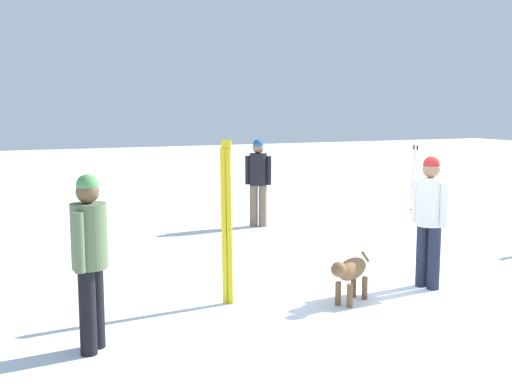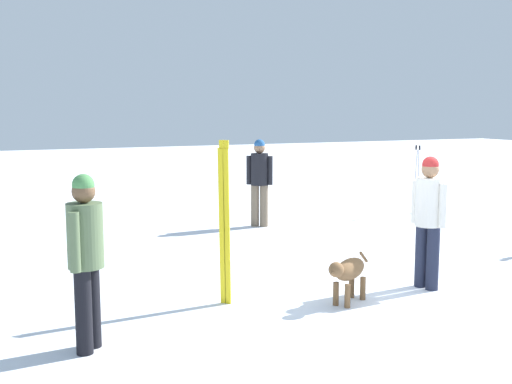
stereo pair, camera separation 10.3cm
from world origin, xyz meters
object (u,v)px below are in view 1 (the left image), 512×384
at_px(person_1, 90,251).
at_px(ski_pair_planted_0, 227,224).
at_px(person_2, 430,213).
at_px(person_0, 258,177).
at_px(ski_poles_0, 415,177).
at_px(dog, 350,271).

height_order(person_1, ski_pair_planted_0, ski_pair_planted_0).
relative_size(person_2, ski_pair_planted_0, 0.88).
distance_m(person_1, ski_pair_planted_0, 1.91).
distance_m(person_0, ski_poles_0, 3.76).
height_order(person_0, person_2, same).
bearing_deg(person_1, dog, 4.33).
bearing_deg(person_1, ski_pair_planted_0, 25.54).
bearing_deg(person_1, ski_poles_0, 32.75).
height_order(person_2, ski_pair_planted_0, ski_pair_planted_0).
bearing_deg(ski_pair_planted_0, dog, -23.64).
distance_m(person_1, ski_poles_0, 9.34).
bearing_deg(person_2, ski_pair_planted_0, 170.04).
distance_m(dog, ski_poles_0, 6.80).
xyz_separation_m(dog, ski_poles_0, (4.79, 4.82, 0.42)).
xyz_separation_m(person_1, person_2, (4.34, 0.36, 0.00)).
relative_size(person_0, ski_pair_planted_0, 0.88).
bearing_deg(person_2, person_0, 92.92).
bearing_deg(person_1, person_2, 4.77).
relative_size(person_1, person_2, 1.00).
xyz_separation_m(person_0, ski_poles_0, (3.76, -0.06, -0.18)).
height_order(person_2, ski_poles_0, person_2).
xyz_separation_m(dog, ski_pair_planted_0, (-1.35, 0.59, 0.59)).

